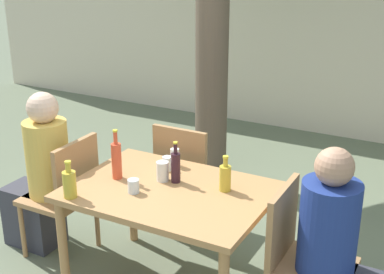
{
  "coord_description": "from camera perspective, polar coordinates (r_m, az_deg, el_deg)",
  "views": [
    {
      "loc": [
        1.56,
        -2.6,
        2.2
      ],
      "look_at": [
        0.0,
        0.3,
        0.98
      ],
      "focal_mm": 50.0,
      "sensor_mm": 36.0,
      "label": 1
    }
  ],
  "objects": [
    {
      "name": "cafe_building_wall",
      "position": [
        6.36,
        14.19,
        12.52
      ],
      "size": [
        10.0,
        0.08,
        2.8
      ],
      "color": "beige",
      "rests_on": "ground_plane"
    },
    {
      "name": "dining_table_front",
      "position": [
        3.41,
        -2.41,
        -6.87
      ],
      "size": [
        1.25,
        0.9,
        0.73
      ],
      "color": "#B27F4C",
      "rests_on": "ground_plane"
    },
    {
      "name": "patio_chair_0",
      "position": [
        3.93,
        -13.27,
        -5.61
      ],
      "size": [
        0.44,
        0.44,
        0.91
      ],
      "rotation": [
        0.0,
        0.0,
        -1.57
      ],
      "color": "#A87A4C",
      "rests_on": "ground_plane"
    },
    {
      "name": "patio_chair_1",
      "position": [
        3.17,
        11.38,
        -12.12
      ],
      "size": [
        0.44,
        0.44,
        0.91
      ],
      "rotation": [
        0.0,
        0.0,
        1.57
      ],
      "color": "#A87A4C",
      "rests_on": "ground_plane"
    },
    {
      "name": "patio_chair_2",
      "position": [
        4.11,
        -0.54,
        -3.83
      ],
      "size": [
        0.44,
        0.44,
        0.91
      ],
      "rotation": [
        0.0,
        0.0,
        3.14
      ],
      "color": "#A87A4C",
      "rests_on": "ground_plane"
    },
    {
      "name": "person_seated_0",
      "position": [
        4.06,
        -15.83,
        -4.49
      ],
      "size": [
        0.55,
        0.31,
        1.23
      ],
      "rotation": [
        0.0,
        0.0,
        -1.57
      ],
      "color": "#383842",
      "rests_on": "ground_plane"
    },
    {
      "name": "person_seated_1",
      "position": [
        3.12,
        15.66,
        -12.83
      ],
      "size": [
        0.56,
        0.32,
        1.2
      ],
      "rotation": [
        0.0,
        0.0,
        1.57
      ],
      "color": "#383842",
      "rests_on": "ground_plane"
    },
    {
      "name": "soda_bottle_0",
      "position": [
        3.5,
        -8.05,
        -2.4
      ],
      "size": [
        0.07,
        0.07,
        0.33
      ],
      "color": "#DB4C2D",
      "rests_on": "dining_table_front"
    },
    {
      "name": "wine_bottle_1",
      "position": [
        3.42,
        -1.75,
        -3.17
      ],
      "size": [
        0.06,
        0.06,
        0.28
      ],
      "color": "#331923",
      "rests_on": "dining_table_front"
    },
    {
      "name": "oil_cruet_2",
      "position": [
        3.31,
        -12.93,
        -4.84
      ],
      "size": [
        0.08,
        0.08,
        0.24
      ],
      "color": "gold",
      "rests_on": "dining_table_front"
    },
    {
      "name": "oil_cruet_3",
      "position": [
        3.32,
        3.56,
        -4.31
      ],
      "size": [
        0.07,
        0.07,
        0.23
      ],
      "color": "gold",
      "rests_on": "dining_table_front"
    },
    {
      "name": "drinking_glass_0",
      "position": [
        3.68,
        -1.84,
        -2.18
      ],
      "size": [
        0.06,
        0.06,
        0.12
      ],
      "color": "silver",
      "rests_on": "dining_table_front"
    },
    {
      "name": "drinking_glass_1",
      "position": [
        3.32,
        -6.26,
        -5.23
      ],
      "size": [
        0.07,
        0.07,
        0.09
      ],
      "color": "silver",
      "rests_on": "dining_table_front"
    },
    {
      "name": "drinking_glass_2",
      "position": [
        3.46,
        -3.16,
        -3.67
      ],
      "size": [
        0.08,
        0.08,
        0.13
      ],
      "color": "silver",
      "rests_on": "dining_table_front"
    },
    {
      "name": "drinking_glass_3",
      "position": [
        3.61,
        -2.65,
        -2.84
      ],
      "size": [
        0.07,
        0.07,
        0.1
      ],
      "color": "white",
      "rests_on": "dining_table_front"
    }
  ]
}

